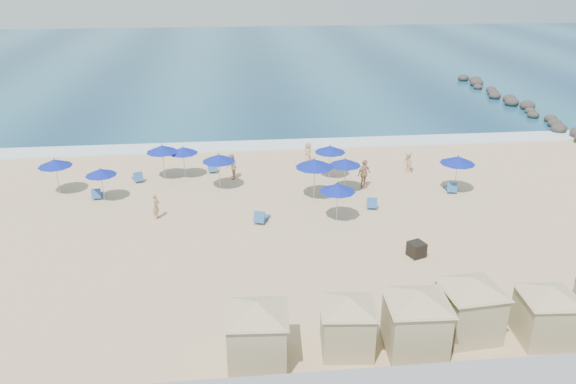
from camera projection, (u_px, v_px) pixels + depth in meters
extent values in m
plane|color=#D3B086|center=(310.00, 235.00, 30.08)|extent=(160.00, 160.00, 0.00)
cube|color=navy|center=(257.00, 59.00, 80.44)|extent=(160.00, 80.00, 0.06)
cube|color=white|center=(283.00, 145.00, 44.26)|extent=(160.00, 2.50, 0.08)
ellipsoid|color=#2A2523|center=(559.00, 128.00, 47.28)|extent=(1.32, 1.32, 0.86)
ellipsoid|color=#2A2523|center=(555.00, 123.00, 48.71)|extent=(1.24, 1.24, 0.81)
ellipsoid|color=#2A2523|center=(551.00, 119.00, 50.14)|extent=(1.16, 1.16, 0.75)
ellipsoid|color=#2A2523|center=(533.00, 115.00, 51.44)|extent=(1.08, 1.08, 0.70)
ellipsoid|color=#2A2523|center=(530.00, 111.00, 52.87)|extent=(1.00, 1.00, 0.65)
ellipsoid|color=#2A2523|center=(527.00, 106.00, 54.24)|extent=(1.48, 1.48, 0.96)
ellipsoid|color=#2A2523|center=(512.00, 102.00, 55.54)|extent=(1.40, 1.40, 0.91)
ellipsoid|color=#2A2523|center=(509.00, 99.00, 56.97)|extent=(1.32, 1.32, 0.86)
ellipsoid|color=#2A2523|center=(495.00, 96.00, 58.27)|extent=(1.24, 1.24, 0.81)
ellipsoid|color=#2A2523|center=(493.00, 93.00, 59.70)|extent=(1.16, 1.16, 0.75)
ellipsoid|color=#2A2523|center=(491.00, 90.00, 61.13)|extent=(1.08, 1.08, 0.70)
ellipsoid|color=#2A2523|center=(478.00, 87.00, 62.43)|extent=(1.00, 1.00, 0.65)
ellipsoid|color=#2A2523|center=(477.00, 83.00, 63.80)|extent=(1.48, 1.48, 0.96)
ellipsoid|color=#2A2523|center=(475.00, 80.00, 65.23)|extent=(1.40, 1.40, 0.91)
ellipsoid|color=#2A2523|center=(463.00, 78.00, 66.53)|extent=(1.32, 1.32, 0.86)
cube|color=black|center=(416.00, 249.00, 27.83)|extent=(0.96, 0.96, 0.75)
cube|color=tan|center=(257.00, 338.00, 20.35)|extent=(2.20, 2.20, 2.07)
cube|color=tan|center=(257.00, 314.00, 19.94)|extent=(2.31, 2.31, 0.08)
pyramid|color=tan|center=(256.00, 302.00, 19.74)|extent=(4.53, 4.53, 0.52)
cube|color=tan|center=(347.00, 328.00, 21.02)|extent=(2.04, 2.04, 1.88)
cube|color=tan|center=(348.00, 307.00, 20.65)|extent=(2.15, 2.15, 0.08)
pyramid|color=tan|center=(349.00, 297.00, 20.47)|extent=(4.10, 4.10, 0.47)
cube|color=tan|center=(415.00, 326.00, 20.95)|extent=(2.21, 2.21, 2.12)
cube|color=tan|center=(418.00, 302.00, 20.53)|extent=(2.32, 2.32, 0.08)
pyramid|color=tan|center=(419.00, 290.00, 20.33)|extent=(4.64, 4.64, 0.53)
cube|color=tan|center=(469.00, 312.00, 21.84)|extent=(2.24, 2.24, 2.07)
cube|color=tan|center=(472.00, 289.00, 21.43)|extent=(2.35, 2.35, 0.08)
pyramid|color=tan|center=(474.00, 278.00, 21.23)|extent=(4.51, 4.51, 0.52)
cube|color=tan|center=(545.00, 318.00, 21.57)|extent=(2.03, 2.03, 1.91)
cube|color=tan|center=(550.00, 297.00, 21.20)|extent=(2.13, 2.13, 0.08)
pyramid|color=tan|center=(552.00, 286.00, 21.01)|extent=(4.19, 4.19, 0.48)
cylinder|color=#A5A8AD|center=(58.00, 180.00, 34.94)|extent=(0.05, 0.05, 1.88)
cone|color=#0D1D92|center=(55.00, 163.00, 34.51)|extent=(2.07, 2.07, 0.44)
sphere|color=#0D1D92|center=(54.00, 159.00, 34.40)|extent=(0.08, 0.08, 0.08)
cylinder|color=#A5A8AD|center=(103.00, 187.00, 33.99)|extent=(0.04, 0.04, 1.70)
cone|color=#0D1D92|center=(101.00, 172.00, 33.60)|extent=(1.88, 1.88, 0.40)
sphere|color=#0D1D92|center=(100.00, 168.00, 33.50)|extent=(0.07, 0.07, 0.07)
cylinder|color=#A5A8AD|center=(164.00, 165.00, 37.30)|extent=(0.05, 0.05, 1.93)
cone|color=#0D1D92|center=(162.00, 149.00, 36.85)|extent=(2.13, 2.13, 0.46)
sphere|color=#0D1D92|center=(162.00, 145.00, 36.74)|extent=(0.08, 0.08, 0.08)
cylinder|color=#A5A8AD|center=(184.00, 165.00, 37.54)|extent=(0.05, 0.05, 1.76)
cone|color=#0D1D92|center=(183.00, 150.00, 37.13)|extent=(1.95, 1.95, 0.42)
sphere|color=#0D1D92|center=(183.00, 146.00, 37.03)|extent=(0.07, 0.07, 0.07)
cylinder|color=#A5A8AD|center=(220.00, 175.00, 35.68)|extent=(0.05, 0.05, 1.90)
cone|color=#0D1D92|center=(219.00, 158.00, 35.24)|extent=(2.10, 2.10, 0.45)
sphere|color=#0D1D92|center=(218.00, 154.00, 35.13)|extent=(0.08, 0.08, 0.08)
cylinder|color=#A5A8AD|center=(337.00, 206.00, 31.37)|extent=(0.05, 0.05, 1.83)
cone|color=#0D1D92|center=(338.00, 188.00, 30.95)|extent=(2.02, 2.02, 0.43)
sphere|color=#0D1D92|center=(338.00, 183.00, 30.85)|extent=(0.08, 0.08, 0.08)
cylinder|color=#A5A8AD|center=(344.00, 178.00, 35.26)|extent=(0.05, 0.05, 1.81)
cone|color=#0D1D92|center=(345.00, 162.00, 34.85)|extent=(2.00, 2.00, 0.43)
sphere|color=#0D1D92|center=(345.00, 158.00, 34.74)|extent=(0.08, 0.08, 0.08)
cylinder|color=#A5A8AD|center=(314.00, 182.00, 34.17)|extent=(0.06, 0.06, 2.11)
cone|color=#0D1D92|center=(315.00, 163.00, 33.68)|extent=(2.34, 2.34, 0.50)
sphere|color=#0D1D92|center=(315.00, 158.00, 33.56)|extent=(0.09, 0.09, 0.09)
cylinder|color=#A5A8AD|center=(330.00, 165.00, 37.43)|extent=(0.05, 0.05, 1.87)
cone|color=#0D1D92|center=(330.00, 149.00, 37.00)|extent=(2.06, 2.06, 0.44)
sphere|color=#0D1D92|center=(330.00, 145.00, 36.90)|extent=(0.08, 0.08, 0.08)
cylinder|color=#A5A8AD|center=(456.00, 177.00, 35.13)|extent=(0.05, 0.05, 1.98)
cone|color=#0D1D92|center=(458.00, 160.00, 34.67)|extent=(2.19, 2.19, 0.47)
sphere|color=#0D1D92|center=(458.00, 155.00, 34.56)|extent=(0.08, 0.08, 0.08)
cube|color=#2A599B|center=(97.00, 194.00, 34.79)|extent=(0.68, 1.26, 0.33)
cube|color=#2A599B|center=(96.00, 194.00, 34.24)|extent=(0.60, 0.39, 0.59)
cube|color=#2A599B|center=(137.00, 178.00, 37.33)|extent=(0.96, 1.38, 0.35)
cube|color=#2A599B|center=(138.00, 177.00, 36.79)|extent=(0.67, 0.51, 0.61)
cube|color=#2A599B|center=(212.00, 168.00, 39.00)|extent=(0.69, 1.30, 0.35)
cube|color=#2A599B|center=(213.00, 167.00, 38.42)|extent=(0.62, 0.39, 0.61)
cube|color=#2A599B|center=(262.00, 217.00, 31.69)|extent=(1.05, 1.45, 0.36)
cube|color=#2A599B|center=(259.00, 217.00, 31.09)|extent=(0.71, 0.56, 0.64)
cube|color=#2A599B|center=(372.00, 203.00, 33.51)|extent=(0.87, 1.36, 0.35)
cube|color=#2A599B|center=(372.00, 203.00, 32.93)|extent=(0.66, 0.47, 0.61)
cube|color=#2A599B|center=(450.00, 188.00, 35.71)|extent=(0.85, 1.36, 0.35)
cube|color=#2A599B|center=(452.00, 187.00, 35.13)|extent=(0.65, 0.47, 0.61)
imported|color=tan|center=(156.00, 206.00, 31.63)|extent=(0.51, 0.65, 1.57)
imported|color=tan|center=(232.00, 167.00, 37.28)|extent=(0.68, 0.86, 1.70)
imported|color=tan|center=(364.00, 174.00, 35.83)|extent=(1.17, 1.01, 1.89)
imported|color=tan|center=(408.00, 161.00, 38.46)|extent=(0.85, 1.13, 1.56)
imported|color=tan|center=(308.00, 153.00, 40.12)|extent=(0.60, 0.83, 1.58)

